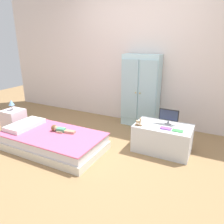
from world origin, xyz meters
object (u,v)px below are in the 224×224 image
doll (59,129)px  tv_monitor (169,116)px  bed (53,141)px  wardrobe (141,91)px  book_green (178,131)px  table_lamp (11,103)px  rocking_horse_toy (139,122)px  book_purple (166,128)px  tv_stand (162,138)px  nightstand (14,121)px

doll → tv_monitor: bearing=24.3°
bed → wardrobe: (0.83, 1.50, 0.55)m
book_green → table_lamp: bearing=-171.1°
wardrobe → book_green: (0.87, -0.92, -0.26)m
wardrobe → rocking_horse_toy: 1.06m
doll → wardrobe: bearing=60.5°
wardrobe → rocking_horse_toy: bearing=-70.9°
table_lamp → book_purple: table_lamp is taller
doll → table_lamp: bearing=177.2°
tv_stand → book_purple: (0.06, -0.11, 0.21)m
book_purple → book_green: book_purple is taller
book_purple → doll: bearing=-162.3°
doll → book_green: (1.67, 0.48, 0.12)m
nightstand → tv_monitor: tv_monitor is taller
book_green → nightstand: bearing=-171.1°
doll → tv_stand: 1.56m
tv_stand → nightstand: bearing=-167.8°
tv_stand → table_lamp: bearing=-167.8°
bed → rocking_horse_toy: rocking_horse_toy is taller
book_purple → bed: bearing=-159.3°
bed → book_purple: 1.67m
rocking_horse_toy → doll: bearing=-159.4°
tv_stand → book_green: bearing=-26.8°
wardrobe → tv_stand: wardrobe is taller
doll → tv_stand: size_ratio=0.49×
bed → wardrobe: 1.80m
nightstand → tv_stand: nightstand is taller
tv_monitor → book_purple: size_ratio=1.89×
book_green → rocking_horse_toy: bearing=-174.1°
tv_stand → tv_monitor: tv_monitor is taller
bed → nightstand: nightstand is taller
nightstand → table_lamp: (0.00, -0.00, 0.33)m
tv_monitor → book_purple: (0.01, -0.20, -0.12)m
doll → rocking_horse_toy: size_ratio=3.21×
wardrobe → rocking_horse_toy: (0.34, -0.98, -0.21)m
tv_stand → tv_monitor: 0.35m
bed → rocking_horse_toy: (1.17, 0.53, 0.34)m
nightstand → rocking_horse_toy: size_ratio=3.42×
bed → book_purple: (1.54, 0.58, 0.29)m
bed → table_lamp: 1.12m
bed → doll: 0.20m
table_lamp → tv_stand: (2.50, 0.54, -0.34)m
doll → book_green: book_green is taller
table_lamp → bed: bearing=-8.5°
book_purple → tv_stand: bearing=118.6°
tv_stand → wardrobe: bearing=128.8°
table_lamp → tv_monitor: 2.62m
tv_stand → rocking_horse_toy: (-0.31, -0.17, 0.26)m
rocking_horse_toy → table_lamp: bearing=-170.3°
book_green → tv_stand: bearing=153.2°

